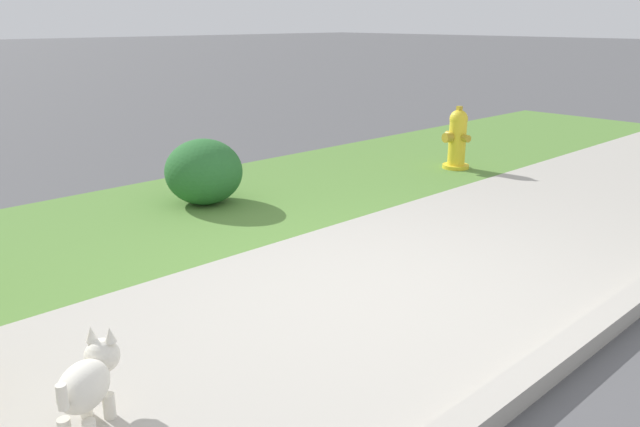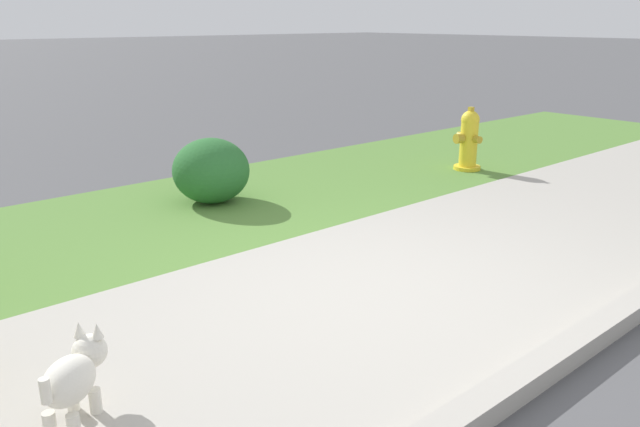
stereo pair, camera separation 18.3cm
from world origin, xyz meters
TOP-DOWN VIEW (x-y plane):
  - ground_plane at (0.00, 0.00)m, footprint 120.00×120.00m
  - sidewalk_pavement at (0.00, 0.00)m, footprint 18.00×2.49m
  - grass_verge at (0.00, 2.57)m, footprint 18.00×2.65m
  - street_curb at (0.00, -1.33)m, footprint 18.00×0.16m
  - fire_hydrant_mid_block at (3.58, 1.83)m, footprint 0.38×0.41m
  - small_white_dog at (-2.04, -0.08)m, footprint 0.43×0.40m
  - shrub_bush_mid_verge at (0.39, 2.68)m, footprint 0.78×0.78m

SIDE VIEW (x-z plane):
  - ground_plane at x=0.00m, z-range 0.00..0.00m
  - grass_verge at x=0.00m, z-range 0.00..0.01m
  - sidewalk_pavement at x=0.00m, z-range 0.00..0.01m
  - street_curb at x=0.00m, z-range 0.00..0.12m
  - small_white_dog at x=-2.04m, z-range 0.03..0.45m
  - shrub_bush_mid_verge at x=0.39m, z-range 0.00..0.67m
  - fire_hydrant_mid_block at x=3.58m, z-range -0.01..0.77m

